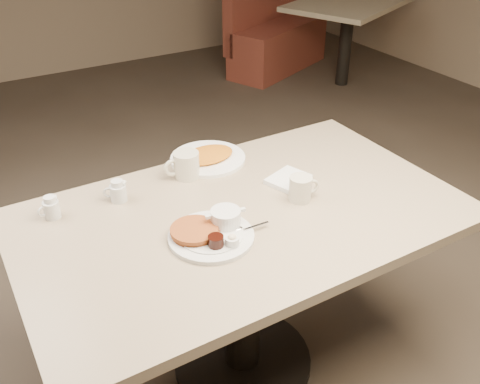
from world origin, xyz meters
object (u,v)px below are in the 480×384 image
coffee_mug_far (185,165)px  booth_back_right (281,28)px  coffee_mug_near (301,188)px  hash_plate (208,157)px  diner_table (243,252)px  main_plate (212,231)px  creamer_right (118,191)px  creamer_left (51,208)px

coffee_mug_far → booth_back_right: booth_back_right is taller
coffee_mug_near → coffee_mug_far: size_ratio=0.83×
coffee_mug_near → hash_plate: (-0.15, 0.42, -0.03)m
coffee_mug_near → diner_table: bearing=171.1°
main_plate → creamer_right: size_ratio=4.20×
coffee_mug_near → hash_plate: 0.45m
main_plate → coffee_mug_near: bearing=5.4°
creamer_left → hash_plate: creamer_left is taller
diner_table → hash_plate: bearing=79.8°
creamer_left → booth_back_right: bearing=43.9°
creamer_left → hash_plate: size_ratio=0.24×
creamer_left → main_plate: bearing=-42.1°
main_plate → coffee_mug_near: coffee_mug_near is taller
main_plate → booth_back_right: size_ratio=0.21×
creamer_left → booth_back_right: booth_back_right is taller
creamer_left → hash_plate: (0.63, 0.09, -0.02)m
creamer_right → creamer_left: bearing=176.8°
coffee_mug_near → creamer_left: 0.85m
hash_plate → main_plate: bearing=-116.2°
creamer_right → booth_back_right: booth_back_right is taller
main_plate → coffee_mug_near: size_ratio=2.96×
creamer_right → booth_back_right: size_ratio=0.05×
coffee_mug_near → creamer_right: size_ratio=1.42×
coffee_mug_near → creamer_left: bearing=156.9°
creamer_left → creamer_right: (0.23, -0.01, -0.00)m
coffee_mug_near → booth_back_right: bearing=56.4°
booth_back_right → creamer_right: bearing=-133.5°
main_plate → hash_plate: 0.51m
coffee_mug_far → creamer_right: coffee_mug_far is taller
diner_table → creamer_left: 0.67m
diner_table → coffee_mug_far: bearing=101.0°
main_plate → creamer_right: (-0.18, 0.36, 0.01)m
coffee_mug_far → creamer_left: 0.50m
booth_back_right → coffee_mug_near: bearing=-123.6°
diner_table → coffee_mug_near: coffee_mug_near is taller
diner_table → coffee_mug_near: bearing=-8.9°
creamer_right → booth_back_right: (2.54, 2.68, -0.38)m
coffee_mug_near → creamer_right: bearing=149.9°
diner_table → booth_back_right: 3.70m
coffee_mug_near → creamer_right: coffee_mug_near is taller
main_plate → coffee_mug_near: (0.37, 0.03, 0.02)m
coffee_mug_near → creamer_right: (-0.55, 0.32, -0.01)m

